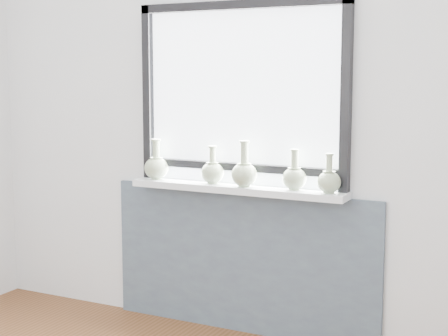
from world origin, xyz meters
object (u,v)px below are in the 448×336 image
at_px(vase_a, 156,166).
at_px(vase_e, 329,180).
at_px(windowsill, 236,189).
at_px(vase_b, 212,171).
at_px(vase_d, 294,177).
at_px(vase_c, 244,173).

height_order(vase_a, vase_e, vase_a).
distance_m(windowsill, vase_e, 0.57).
height_order(vase_b, vase_d, vase_d).
bearing_deg(vase_a, vase_d, 0.47).
distance_m(vase_b, vase_d, 0.51).
xyz_separation_m(windowsill, vase_c, (0.06, -0.03, 0.10)).
xyz_separation_m(vase_b, vase_c, (0.22, -0.02, 0.01)).
xyz_separation_m(vase_c, vase_e, (0.50, 0.01, -0.01)).
bearing_deg(vase_a, windowsill, 0.45).
relative_size(windowsill, vase_c, 5.00).
distance_m(vase_b, vase_e, 0.72).
bearing_deg(windowsill, vase_b, -179.03).
height_order(windowsill, vase_e, vase_e).
bearing_deg(vase_c, vase_a, 177.79).
xyz_separation_m(windowsill, vase_d, (0.35, 0.00, 0.09)).
distance_m(vase_c, vase_d, 0.29).
relative_size(windowsill, vase_d, 5.83).
bearing_deg(vase_e, vase_b, 179.00).
bearing_deg(vase_c, vase_b, 173.46).
relative_size(vase_a, vase_c, 0.93).
distance_m(vase_b, vase_c, 0.22).
bearing_deg(vase_e, vase_c, -178.58).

